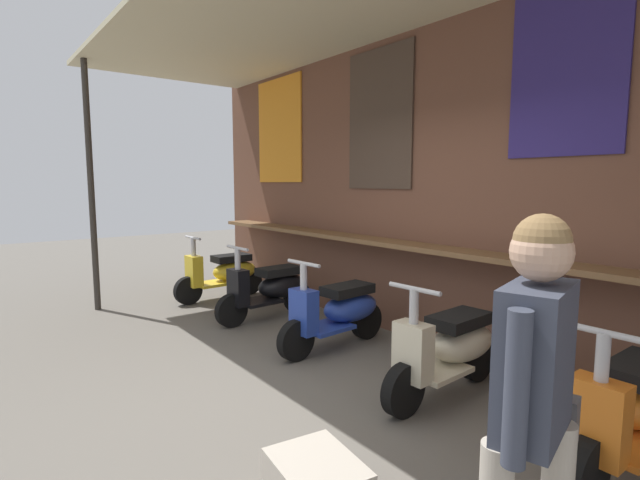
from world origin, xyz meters
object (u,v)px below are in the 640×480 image
object	(u,v)px
scooter_orange	(632,408)
scooter_black	(271,288)
scooter_yellow	(225,273)
scooter_blue	(339,311)
shopper_with_handbag	(535,386)
scooter_cream	(450,348)

from	to	relation	value
scooter_orange	scooter_black	bearing A→B (deg)	-90.39
scooter_black	scooter_orange	xyz separation A→B (m)	(4.06, 0.00, 0.00)
scooter_yellow	scooter_blue	bearing A→B (deg)	88.38
scooter_yellow	scooter_orange	xyz separation A→B (m)	(5.38, 0.00, 0.00)
scooter_blue	shopper_with_handbag	size ratio (longest dim) A/B	0.87
scooter_orange	scooter_yellow	bearing A→B (deg)	-90.39
scooter_cream	scooter_blue	bearing A→B (deg)	-92.92
scooter_yellow	shopper_with_handbag	world-z (taller)	shopper_with_handbag
scooter_cream	scooter_orange	world-z (taller)	same
scooter_yellow	scooter_black	world-z (taller)	same
scooter_blue	scooter_orange	xyz separation A→B (m)	(2.71, 0.00, 0.00)
scooter_black	scooter_cream	bearing A→B (deg)	87.26
scooter_yellow	scooter_black	xyz separation A→B (m)	(1.32, -0.00, 0.00)
shopper_with_handbag	scooter_black	bearing A→B (deg)	-34.06
scooter_blue	scooter_black	bearing A→B (deg)	-93.93
scooter_black	scooter_yellow	bearing A→B (deg)	-92.74
scooter_blue	scooter_orange	distance (m)	2.71
scooter_yellow	scooter_cream	distance (m)	4.08
shopper_with_handbag	scooter_yellow	bearing A→B (deg)	-29.74
scooter_black	scooter_blue	xyz separation A→B (m)	(1.35, -0.00, 0.00)
scooter_cream	shopper_with_handbag	xyz separation A→B (m)	(1.45, -1.45, 0.59)
scooter_black	scooter_orange	bearing A→B (deg)	87.26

